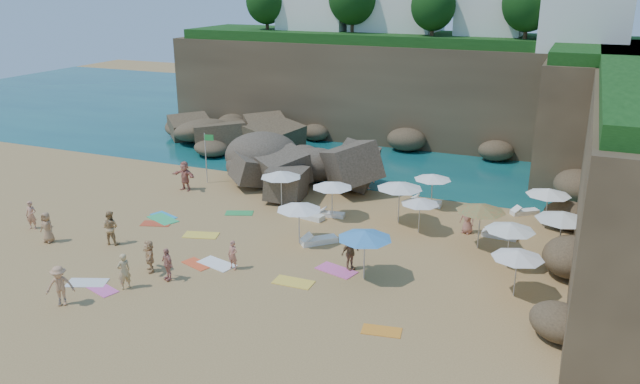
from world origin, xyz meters
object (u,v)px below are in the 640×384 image
at_px(parasol_0, 281,174).
at_px(parasol_2, 420,201).
at_px(flag_pole, 207,151).
at_px(person_stand_4, 468,218).
at_px(person_stand_3, 350,253).
at_px(person_stand_5, 185,176).
at_px(person_stand_1, 110,228).
at_px(person_stand_6, 124,271).
at_px(person_stand_0, 31,215).
at_px(lounger_0, 425,203).
at_px(rock_outcrop, 295,187).
at_px(person_stand_2, 368,177).
at_px(parasol_1, 400,185).

distance_m(parasol_0, parasol_2, 8.53).
relative_size(flag_pole, person_stand_4, 2.05).
xyz_separation_m(person_stand_3, person_stand_5, (-13.93, 6.83, 0.11)).
bearing_deg(flag_pole, person_stand_1, -84.74).
bearing_deg(person_stand_6, person_stand_1, -109.44).
distance_m(flag_pole, person_stand_6, 15.25).
distance_m(flag_pole, person_stand_3, 16.01).
distance_m(person_stand_1, person_stand_5, 8.96).
bearing_deg(person_stand_0, person_stand_1, -18.29).
distance_m(lounger_0, person_stand_6, 18.45).
height_order(parasol_2, person_stand_1, parasol_2).
relative_size(person_stand_5, person_stand_6, 1.16).
distance_m(rock_outcrop, person_stand_5, 7.16).
relative_size(rock_outcrop, person_stand_2, 5.22).
distance_m(parasol_2, person_stand_5, 15.81).
bearing_deg(parasol_1, person_stand_3, -93.63).
bearing_deg(parasol_0, person_stand_5, 175.52).
distance_m(lounger_0, person_stand_3, 10.16).
xyz_separation_m(person_stand_0, person_stand_1, (5.40, 0.04, 0.11)).
bearing_deg(person_stand_0, person_stand_4, 2.86).
distance_m(lounger_0, person_stand_1, 18.12).
height_order(parasol_2, person_stand_5, parasol_2).
bearing_deg(person_stand_3, parasol_2, 11.29).
bearing_deg(rock_outcrop, person_stand_5, -151.32).
bearing_deg(person_stand_4, person_stand_6, -115.03).
bearing_deg(person_stand_2, person_stand_5, 44.06).
height_order(parasol_1, person_stand_6, parasol_1).
bearing_deg(person_stand_4, person_stand_2, 166.11).
relative_size(flag_pole, person_stand_2, 2.20).
bearing_deg(parasol_2, parasol_1, 146.75).
bearing_deg(flag_pole, rock_outcrop, 15.11).
height_order(flag_pole, person_stand_6, flag_pole).
bearing_deg(rock_outcrop, person_stand_2, 18.71).
height_order(rock_outcrop, person_stand_6, person_stand_6).
bearing_deg(flag_pole, person_stand_0, -112.33).
bearing_deg(person_stand_4, parasol_2, -138.00).
bearing_deg(person_stand_6, rock_outcrop, -158.98).
height_order(lounger_0, person_stand_5, person_stand_5).
distance_m(rock_outcrop, parasol_2, 10.69).
xyz_separation_m(parasol_0, person_stand_4, (10.92, 0.41, -1.29)).
relative_size(rock_outcrop, person_stand_4, 4.87).
relative_size(parasol_2, person_stand_3, 1.20).
distance_m(parasol_0, person_stand_3, 9.24).
bearing_deg(person_stand_1, parasol_1, -157.42).
xyz_separation_m(person_stand_5, person_stand_6, (5.45, -12.50, -0.13)).
distance_m(flag_pole, lounger_0, 14.69).
xyz_separation_m(parasol_1, person_stand_1, (-12.81, -8.65, -1.33)).
xyz_separation_m(rock_outcrop, person_stand_6, (-0.77, -15.91, 0.83)).
bearing_deg(parasol_0, person_stand_4, 2.13).
bearing_deg(person_stand_2, lounger_0, 177.60).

